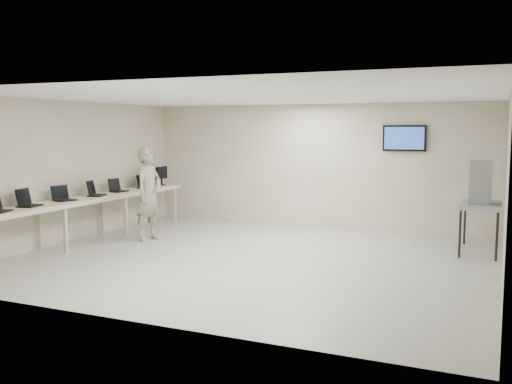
% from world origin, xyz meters
% --- Properties ---
extents(room, '(8.01, 7.01, 2.81)m').
position_xyz_m(room, '(0.03, 0.06, 1.41)').
color(room, beige).
rests_on(room, ground).
extents(workbench, '(0.76, 6.00, 0.90)m').
position_xyz_m(workbench, '(-3.59, 0.00, 0.83)').
color(workbench, beige).
rests_on(workbench, ground).
extents(laptop_1, '(0.39, 0.44, 0.31)m').
position_xyz_m(laptop_1, '(-3.66, -1.42, 0.98)').
color(laptop_1, black).
rests_on(laptop_1, workbench).
extents(laptop_2, '(0.40, 0.43, 0.29)m').
position_xyz_m(laptop_2, '(-3.64, -0.56, 0.97)').
color(laptop_2, black).
rests_on(laptop_2, workbench).
extents(laptop_3, '(0.43, 0.46, 0.30)m').
position_xyz_m(laptop_3, '(-3.62, 0.32, 0.98)').
color(laptop_3, black).
rests_on(laptop_3, workbench).
extents(laptop_4, '(0.32, 0.38, 0.28)m').
position_xyz_m(laptop_4, '(-3.66, 1.10, 0.97)').
color(laptop_4, black).
rests_on(laptop_4, workbench).
extents(laptop_5, '(0.41, 0.45, 0.30)m').
position_xyz_m(laptop_5, '(-3.60, 2.00, 0.98)').
color(laptop_5, black).
rests_on(laptop_5, workbench).
extents(monitor_near, '(0.18, 0.41, 0.41)m').
position_xyz_m(monitor_near, '(-3.60, 2.30, 1.15)').
color(monitor_near, black).
rests_on(monitor_near, workbench).
extents(monitor_far, '(0.20, 0.44, 0.44)m').
position_xyz_m(monitor_far, '(-3.60, 2.75, 1.17)').
color(monitor_far, black).
rests_on(monitor_far, workbench).
extents(soldier, '(0.49, 0.71, 1.89)m').
position_xyz_m(soldier, '(-2.57, 0.70, 0.94)').
color(soldier, '#787B59').
rests_on(soldier, ground).
extents(side_table, '(0.69, 1.49, 0.89)m').
position_xyz_m(side_table, '(3.60, 2.17, 0.82)').
color(side_table, gray).
rests_on(side_table, ground).
extents(storage_bins, '(0.38, 0.42, 0.79)m').
position_xyz_m(storage_bins, '(3.58, 2.17, 1.29)').
color(storage_bins, gray).
rests_on(storage_bins, side_table).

